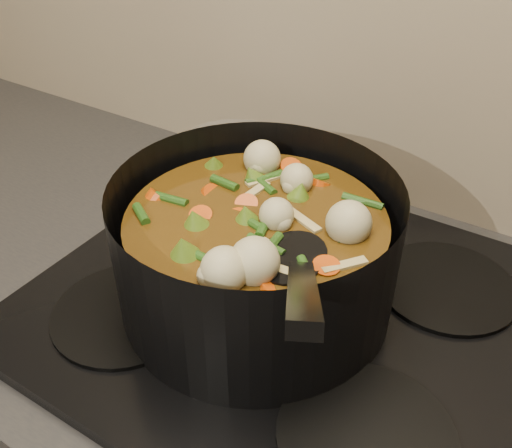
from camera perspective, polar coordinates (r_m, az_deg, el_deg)
The scene contains 3 objects.
stovetop at distance 0.74m, azimuth 3.41°, elevation -8.14°, with size 0.62×0.54×0.03m.
stockpot at distance 0.68m, azimuth 0.02°, elevation -2.74°, with size 0.41×0.44×0.25m.
saucepan at distance 0.89m, azimuth -2.22°, elevation 5.35°, with size 0.15×0.15×0.13m.
Camera 1 is at (0.25, 1.46, 1.43)m, focal length 40.00 mm.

